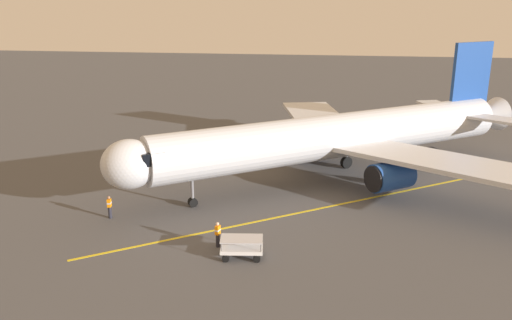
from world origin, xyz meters
TOP-DOWN VIEW (x-y plane):
  - ground_plane at (0.00, 0.00)m, footprint 220.00×220.00m
  - apron_lead_in_line at (1.85, 8.10)m, footprint 32.57×23.61m
  - airplane at (1.63, 1.93)m, footprint 34.92×31.28m
  - ground_crew_marshaller at (9.36, 16.52)m, footprint 0.36×0.46m
  - ground_crew_wing_walker at (18.19, 13.09)m, footprint 0.29×0.43m
  - baggage_cart_near_nose at (7.59, 17.68)m, footprint 2.75×1.83m
  - tug_portside at (-7.07, -4.39)m, footprint 2.74×2.48m

SIDE VIEW (x-z plane):
  - ground_plane at x=0.00m, z-range 0.00..0.00m
  - apron_lead_in_line at x=1.85m, z-range 0.00..0.01m
  - baggage_cart_near_nose at x=7.59m, z-range 0.02..1.29m
  - tug_portside at x=-7.07m, z-range -0.05..1.45m
  - ground_crew_marshaller at x=9.36m, z-range 0.03..1.74m
  - ground_crew_wing_walker at x=18.19m, z-range 0.03..1.74m
  - airplane at x=1.63m, z-range -1.75..9.75m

